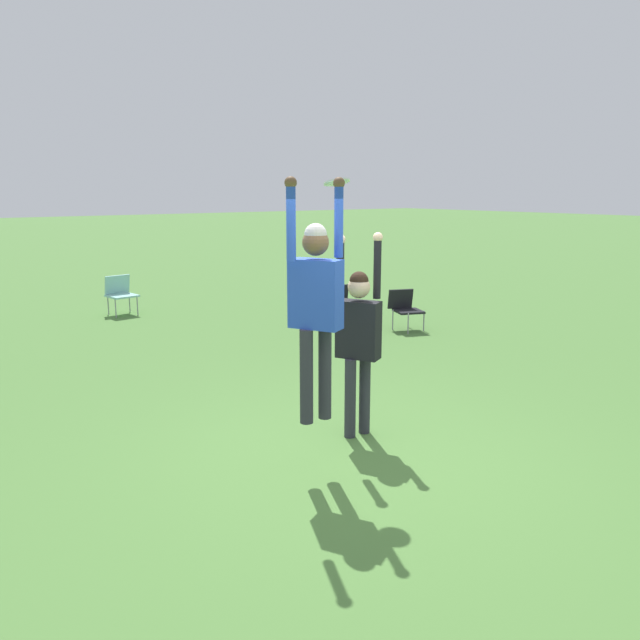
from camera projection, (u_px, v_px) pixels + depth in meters
The scene contains 8 objects.
ground_plane at pixel (348, 456), 6.16m from camera, with size 120.00×120.00×0.00m, color #4C7A38.
person_jumping at pixel (316, 295), 5.46m from camera, with size 0.61×0.50×2.18m.
person_defending at pixel (358, 331), 6.45m from camera, with size 0.60×0.49×2.15m.
frisbee at pixel (337, 182), 5.86m from camera, with size 0.25×0.25×0.08m.
camping_chair_1 at pixel (120, 292), 13.05m from camera, with size 0.60×0.64×0.81m.
camping_chair_3 at pixel (405, 307), 11.60m from camera, with size 0.62×0.67×0.75m.
camping_chair_4 at pixel (314, 280), 14.63m from camera, with size 0.70×0.76×0.85m.
camping_chair_5 at pixel (341, 301), 12.01m from camera, with size 0.59×0.63×0.77m.
Camera 1 is at (-3.67, -4.44, 2.58)m, focal length 35.00 mm.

